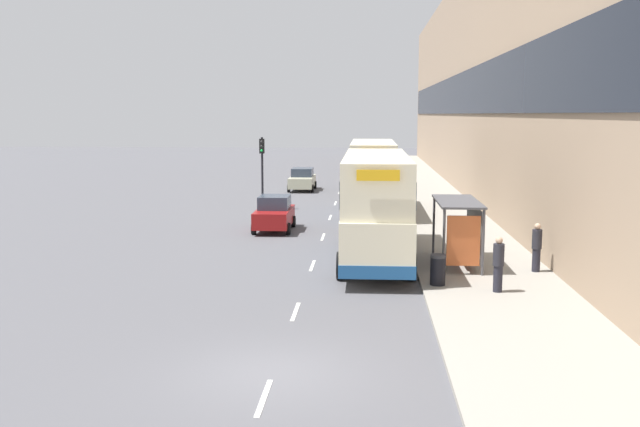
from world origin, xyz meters
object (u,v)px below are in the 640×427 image
at_px(bus_shelter, 463,221).
at_px(car_3, 381,179).
at_px(litter_bin, 438,270).
at_px(double_decker_bus_ahead, 373,176).
at_px(car_0, 302,179).
at_px(pedestrian_at_shelter, 537,247).
at_px(car_2, 274,214).
at_px(double_decker_bus_near, 376,205).
at_px(traffic_light_far_kerb, 262,161).
at_px(pedestrian_1, 498,264).
at_px(car_1, 374,162).

height_order(bus_shelter, car_3, bus_shelter).
relative_size(bus_shelter, litter_bin, 4.00).
height_order(double_decker_bus_ahead, car_0, double_decker_bus_ahead).
bearing_deg(pedestrian_at_shelter, car_2, 139.13).
relative_size(bus_shelter, double_decker_bus_ahead, 0.41).
distance_m(bus_shelter, car_2, 12.08).
distance_m(car_0, litter_bin, 32.17).
distance_m(double_decker_bus_near, traffic_light_far_kerb, 16.72).
bearing_deg(double_decker_bus_near, pedestrian_1, -54.04).
bearing_deg(double_decker_bus_near, pedestrian_at_shelter, -20.96).
relative_size(double_decker_bus_near, car_3, 2.84).
bearing_deg(car_2, pedestrian_1, 125.45).
height_order(double_decker_bus_ahead, pedestrian_at_shelter, double_decker_bus_ahead).
height_order(double_decker_bus_near, pedestrian_at_shelter, double_decker_bus_near).
relative_size(double_decker_bus_near, double_decker_bus_ahead, 1.07).
bearing_deg(double_decker_bus_ahead, traffic_light_far_kerb, 166.44).
distance_m(double_decker_bus_ahead, car_3, 14.43).
distance_m(double_decker_bus_near, car_1, 47.97).
height_order(car_0, car_1, car_1).
bearing_deg(car_2, litter_bin, 121.14).
relative_size(bus_shelter, car_0, 0.92).
bearing_deg(car_2, traffic_light_far_kerb, -77.37).
xyz_separation_m(double_decker_bus_ahead, pedestrian_1, (3.98, -19.01, -1.21)).
bearing_deg(double_decker_bus_near, car_1, 89.59).
height_order(double_decker_bus_near, car_0, double_decker_bus_near).
bearing_deg(bus_shelter, car_0, 107.28).
relative_size(car_1, traffic_light_far_kerb, 0.85).
relative_size(car_0, pedestrian_at_shelter, 2.52).
height_order(double_decker_bus_near, car_3, double_decker_bus_near).
height_order(car_1, car_2, same).
distance_m(double_decker_bus_near, pedestrian_at_shelter, 6.44).
relative_size(double_decker_bus_ahead, car_2, 2.59).
xyz_separation_m(double_decker_bus_near, double_decker_bus_ahead, (-0.04, 13.57, -0.00)).
distance_m(car_0, car_1, 22.04).
bearing_deg(double_decker_bus_ahead, double_decker_bus_near, -89.83).
bearing_deg(car_0, traffic_light_far_kerb, 82.83).
bearing_deg(pedestrian_1, car_2, 125.45).
distance_m(car_2, pedestrian_at_shelter, 14.54).
bearing_deg(car_3, double_decker_bus_ahead, -92.93).
relative_size(pedestrian_at_shelter, traffic_light_far_kerb, 0.40).
bearing_deg(litter_bin, car_1, 91.89).
xyz_separation_m(double_decker_bus_ahead, car_1, (0.38, 34.37, -1.41)).
relative_size(car_0, litter_bin, 4.33).
height_order(bus_shelter, pedestrian_1, bus_shelter).
distance_m(bus_shelter, car_3, 29.43).
bearing_deg(car_0, car_2, 91.02).
height_order(bus_shelter, car_1, bus_shelter).
xyz_separation_m(double_decker_bus_near, pedestrian_at_shelter, (5.90, -2.26, -1.22)).
distance_m(double_decker_bus_near, car_2, 8.97).
height_order(car_1, pedestrian_1, pedestrian_1).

